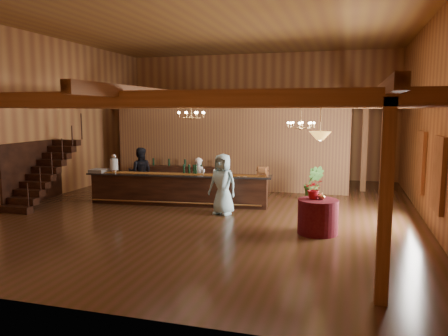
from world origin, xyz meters
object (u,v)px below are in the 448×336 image
(pendant_lamp, at_px, (320,136))
(guest, at_px, (223,184))
(staff_second, at_px, (140,172))
(backbar_shelf, at_px, (185,177))
(beverage_dispenser, at_px, (114,163))
(tasting_bar, at_px, (179,189))
(round_table, at_px, (318,217))
(chandelier_right, at_px, (301,125))
(chandelier_left, at_px, (191,115))
(raffle_drum, at_px, (263,171))
(bartender, at_px, (199,179))
(floor_plant, at_px, (314,183))

(pendant_lamp, height_order, guest, pendant_lamp)
(staff_second, bearing_deg, guest, 135.51)
(backbar_shelf, bearing_deg, beverage_dispenser, -122.08)
(tasting_bar, bearing_deg, guest, -32.84)
(round_table, height_order, chandelier_right, chandelier_right)
(tasting_bar, relative_size, chandelier_left, 7.49)
(raffle_drum, bearing_deg, tasting_bar, -174.86)
(raffle_drum, xyz_separation_m, pendant_lamp, (1.85, -2.41, 1.24))
(beverage_dispenser, height_order, bartender, beverage_dispenser)
(raffle_drum, height_order, bartender, bartender)
(chandelier_right, bearing_deg, backbar_shelf, 151.75)
(bartender, xyz_separation_m, guest, (1.26, -1.53, 0.15))
(tasting_bar, bearing_deg, raffle_drum, -0.98)
(beverage_dispenser, bearing_deg, chandelier_right, 4.71)
(tasting_bar, height_order, round_table, tasting_bar)
(guest, bearing_deg, raffle_drum, 62.26)
(chandelier_right, distance_m, pendant_lamp, 2.59)
(round_table, xyz_separation_m, pendant_lamp, (-0.00, -0.00, 1.98))
(round_table, bearing_deg, floor_plant, 95.99)
(beverage_dispenser, height_order, staff_second, staff_second)
(beverage_dispenser, distance_m, staff_second, 1.18)
(backbar_shelf, bearing_deg, chandelier_right, -36.57)
(chandelier_right, bearing_deg, floor_plant, 78.55)
(bartender, height_order, floor_plant, bartender)
(backbar_shelf, bearing_deg, staff_second, -122.99)
(chandelier_right, distance_m, guest, 2.93)
(tasting_bar, height_order, staff_second, staff_second)
(chandelier_left, xyz_separation_m, floor_plant, (3.33, 2.69, -2.29))
(chandelier_right, xyz_separation_m, guest, (-2.08, -1.17, -1.70))
(beverage_dispenser, xyz_separation_m, backbar_shelf, (1.32, 3.00, -0.85))
(chandelier_left, relative_size, pendant_lamp, 0.89)
(tasting_bar, height_order, chandelier_right, chandelier_right)
(tasting_bar, xyz_separation_m, pendant_lamp, (4.52, -2.17, 1.90))
(beverage_dispenser, relative_size, raffle_drum, 1.76)
(staff_second, relative_size, guest, 0.98)
(raffle_drum, height_order, floor_plant, raffle_drum)
(beverage_dispenser, relative_size, floor_plant, 0.51)
(tasting_bar, relative_size, floor_plant, 5.04)
(raffle_drum, bearing_deg, floor_plant, 47.67)
(backbar_shelf, xyz_separation_m, round_table, (5.38, -4.98, -0.00))
(guest, bearing_deg, backbar_shelf, 138.12)
(staff_second, height_order, floor_plant, staff_second)
(pendant_lamp, distance_m, bartender, 5.23)
(tasting_bar, height_order, pendant_lamp, pendant_lamp)
(beverage_dispenser, bearing_deg, staff_second, 68.01)
(chandelier_right, height_order, pendant_lamp, same)
(pendant_lamp, xyz_separation_m, guest, (-2.80, 1.30, -1.52))
(round_table, distance_m, guest, 3.13)
(round_table, xyz_separation_m, chandelier_left, (-3.75, 1.29, 2.46))
(bartender, bearing_deg, backbar_shelf, -42.66)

